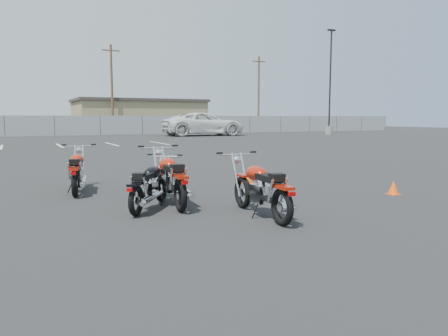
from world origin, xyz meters
name	(u,v)px	position (x,y,z in m)	size (l,w,h in m)	color
ground	(229,208)	(0.00, 0.00, 0.00)	(120.00, 120.00, 0.00)	black
motorcycle_front_red	(77,171)	(-2.19, 2.98, 0.45)	(0.83, 2.02, 0.99)	black
motorcycle_second_black	(150,186)	(-1.27, 0.57, 0.41)	(1.39, 1.68, 0.90)	black
motorcycle_third_red	(171,179)	(-0.81, 0.77, 0.48)	(0.83, 2.14, 1.05)	black
motorcycle_rear_red	(261,189)	(0.19, -0.82, 0.45)	(0.79, 2.04, 1.00)	black
training_cone_near	(248,177)	(1.75, 2.45, 0.15)	(0.26, 0.26, 0.31)	#FF4F0D
training_cone_far	(393,188)	(3.76, -0.25, 0.14)	(0.24, 0.24, 0.29)	#FF4F0D
light_pole_east	(329,108)	(24.19, 26.83, 2.55)	(0.80, 0.70, 9.89)	gray
chainlink_fence	(55,126)	(0.00, 35.00, 0.90)	(80.06, 0.06, 1.80)	gray
tan_building_east	(138,115)	(10.00, 44.00, 1.86)	(14.40, 9.40, 3.70)	#8C7E5A
utility_pole_c	(112,87)	(6.00, 39.00, 4.69)	(1.80, 0.24, 9.00)	#4D3423
utility_pole_d	(259,92)	(24.00, 40.00, 4.69)	(1.80, 0.24, 9.00)	#4D3423
parking_line_stripes	(31,146)	(-2.50, 20.00, 0.00)	(15.12, 4.00, 0.01)	silver
white_van	(204,117)	(12.12, 29.37, 1.63)	(8.55, 3.42, 3.25)	silver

